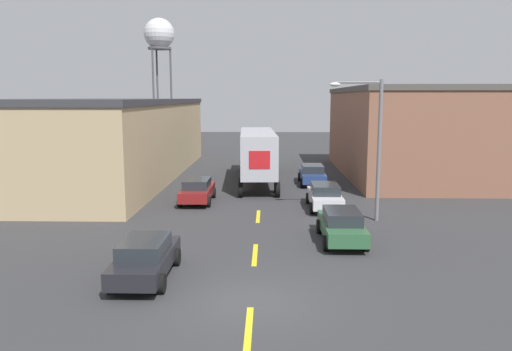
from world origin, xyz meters
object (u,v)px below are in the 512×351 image
object	(u,v)px
parked_car_right_near	(342,225)
parked_car_right_far	(312,174)
street_lamp	(373,139)
semi_truck	(257,151)
parked_car_left_near	(145,257)
parked_car_left_far	(197,190)
parked_car_right_mid	(325,196)
water_tower	(159,36)

from	to	relation	value
parked_car_right_near	parked_car_right_far	xyz separation A→B (m)	(0.00, 15.22, 0.00)
parked_car_right_far	street_lamp	xyz separation A→B (m)	(2.09, -11.22, 3.57)
semi_truck	parked_car_left_near	size ratio (longest dim) A/B	3.14
semi_truck	parked_car_right_near	size ratio (longest dim) A/B	3.14
parked_car_left_far	parked_car_right_mid	bearing A→B (deg)	-11.93
water_tower	parked_car_right_near	bearing A→B (deg)	-69.87
parked_car_right_far	street_lamp	world-z (taller)	street_lamp
street_lamp	parked_car_right_mid	bearing A→B (deg)	126.76
parked_car_right_mid	street_lamp	xyz separation A→B (m)	(2.09, -2.80, 3.57)
parked_car_left_near	parked_car_right_near	bearing A→B (deg)	32.02
parked_car_right_mid	water_tower	size ratio (longest dim) A/B	0.25
parked_car_left_far	parked_car_right_mid	xyz separation A→B (m)	(7.74, -1.64, 0.00)
parked_car_right_far	parked_car_right_mid	distance (m)	8.42
parked_car_right_near	parked_car_right_far	size ratio (longest dim) A/B	1.00
parked_car_right_near	parked_car_right_far	world-z (taller)	same
parked_car_left_far	water_tower	xyz separation A→B (m)	(-11.57, 44.25, 14.55)
parked_car_left_far	street_lamp	world-z (taller)	street_lamp
parked_car_left_far	parked_car_left_near	distance (m)	13.28
parked_car_right_near	parked_car_right_mid	world-z (taller)	same
parked_car_right_far	street_lamp	size ratio (longest dim) A/B	0.61
semi_truck	parked_car_left_far	size ratio (longest dim) A/B	3.14
parked_car_right_far	parked_car_left_far	bearing A→B (deg)	-138.78
water_tower	parked_car_right_far	bearing A→B (deg)	-62.73
parked_car_left_far	street_lamp	size ratio (longest dim) A/B	0.61
parked_car_right_near	street_lamp	size ratio (longest dim) A/B	0.61
parked_car_left_near	water_tower	distance (m)	60.46
parked_car_right_mid	parked_car_left_near	bearing A→B (deg)	-123.61
parked_car_right_near	water_tower	size ratio (longest dim) A/B	0.25
semi_truck	parked_car_right_near	bearing A→B (deg)	-78.08
street_lamp	parked_car_left_near	bearing A→B (deg)	-138.03
parked_car_left_far	water_tower	world-z (taller)	water_tower
parked_car_right_far	parked_car_right_near	bearing A→B (deg)	-90.00
parked_car_left_far	parked_car_right_mid	size ratio (longest dim) A/B	1.00
parked_car_left_far	parked_car_right_mid	distance (m)	7.91
semi_truck	street_lamp	bearing A→B (deg)	-65.29
semi_truck	parked_car_right_near	distance (m)	16.78
parked_car_right_far	water_tower	distance (m)	44.59
water_tower	parked_car_right_mid	bearing A→B (deg)	-67.18
parked_car_left_near	parked_car_right_mid	xyz separation A→B (m)	(7.74, 11.65, 0.00)
parked_car_right_near	parked_car_right_far	distance (m)	15.22
semi_truck	water_tower	distance (m)	41.60
parked_car_left_near	parked_car_right_mid	world-z (taller)	same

